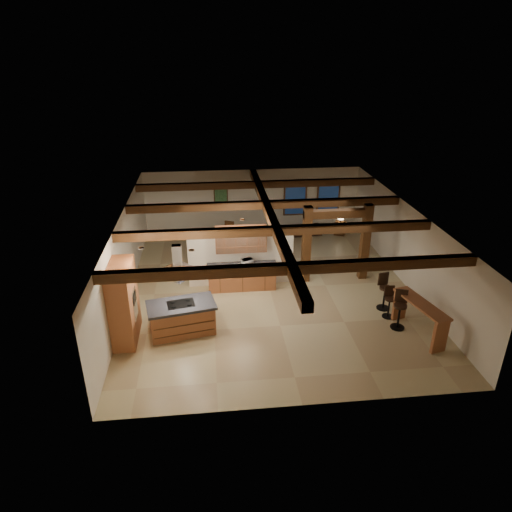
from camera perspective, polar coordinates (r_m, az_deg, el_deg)
The scene contains 23 objects.
ground at distance 16.63m, azimuth 1.72°, elevation -4.04°, with size 12.00×12.00×0.00m, color tan.
room_walls at distance 15.86m, azimuth 1.80°, elevation 1.61°, with size 12.00×12.00×12.00m.
ceiling_beams at distance 15.50m, azimuth 1.85°, elevation 4.95°, with size 10.00×12.00×0.28m.
timber_posts at distance 16.82m, azimuth 10.05°, elevation 2.56°, with size 2.50×0.30×2.90m.
partition_wall at distance 16.49m, azimuth -1.91°, elevation -0.03°, with size 3.80×0.18×2.20m, color beige.
pantry_cabinet at distance 13.90m, azimuth -16.21°, elevation -5.65°, with size 0.67×1.60×2.40m.
back_counter at distance 16.41m, azimuth -1.77°, elevation -2.58°, with size 2.50×0.66×0.94m.
upper_display_cabinet at distance 16.02m, azimuth -1.89°, elevation 2.12°, with size 1.80×0.36×0.95m.
range_hood at distance 13.52m, azimuth -9.60°, elevation -3.03°, with size 1.10×1.10×1.40m.
back_windows at distance 21.93m, azimuth 6.99°, elevation 7.27°, with size 2.70×0.07×1.70m.
framed_art at distance 21.34m, azimuth -4.42°, elevation 7.45°, with size 0.65×0.05×0.85m.
recessed_cans at distance 13.53m, azimuth -7.71°, elevation 2.21°, with size 3.16×2.46×0.03m.
kitchen_island at distance 14.15m, azimuth -9.24°, elevation -7.61°, with size 2.19×1.44×1.01m.
dining_table at distance 19.28m, azimuth -1.88°, elevation 1.34°, with size 2.03×1.13×0.71m, color #401D10.
sofa at distance 21.38m, azimuth 5.58°, elevation 3.42°, with size 1.93×0.76×0.56m, color black.
microwave at distance 16.17m, azimuth -1.12°, elevation -0.75°, with size 0.39×0.26×0.22m, color silver.
bar_counter at distance 14.58m, azimuth 19.80°, elevation -6.76°, with size 1.00×2.15×1.10m.
side_table at distance 21.66m, azimuth 10.45°, elevation 3.44°, with size 0.48×0.48×0.60m, color #381F0E.
table_lamp at distance 21.48m, azimuth 10.56°, elevation 4.75°, with size 0.27×0.27×0.32m.
bar_stool_a at distance 14.80m, azimuth 17.53°, elevation -6.39°, with size 0.47×0.48×1.26m.
bar_stool_b at distance 15.32m, azimuth 16.31°, elevation -5.51°, with size 0.37×0.37×1.06m.
bar_stool_c at distance 15.71m, azimuth 15.73°, elevation -4.26°, with size 0.44×0.46×1.25m.
dining_chairs at distance 19.18m, azimuth -1.89°, elevation 2.03°, with size 2.40×2.40×1.19m.
Camera 1 is at (-2.06, -14.45, 7.98)m, focal length 32.00 mm.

